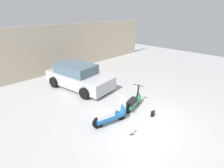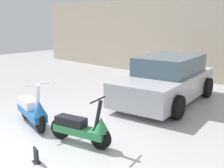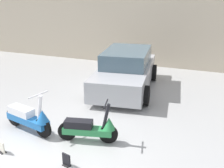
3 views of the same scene
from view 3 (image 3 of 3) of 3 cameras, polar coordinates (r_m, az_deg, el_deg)
name	(u,v)px [view 3 (image 3 of 3)]	position (r m, az deg, el deg)	size (l,w,h in m)	color
ground_plane	(42,158)	(6.23, -14.13, -14.31)	(28.00, 28.00, 0.00)	#B2B2B2
wall_back	(144,29)	(12.65, 6.48, 11.03)	(19.60, 0.12, 3.25)	beige
scooter_front_left	(29,117)	(7.13, -16.45, -6.52)	(1.53, 0.67, 1.08)	black
scooter_front_right	(90,128)	(6.46, -4.47, -8.87)	(1.38, 0.61, 0.98)	black
car_rear_left	(126,71)	(9.68, 2.79, 2.70)	(2.32, 4.15, 1.35)	#B7B7BC
placard_near_left_scooter	(2,148)	(6.60, -21.44, -11.95)	(0.20, 0.18, 0.26)	black
placard_near_right_scooter	(66,160)	(5.84, -9.25, -15.08)	(0.20, 0.16, 0.26)	black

